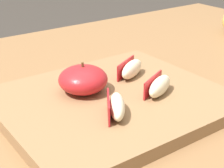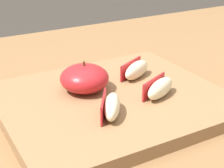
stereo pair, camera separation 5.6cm
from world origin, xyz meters
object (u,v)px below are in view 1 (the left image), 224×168
(cutting_board, at_px, (112,101))
(apple_wedge_right, at_px, (131,69))
(apple_half_skin_up, at_px, (83,79))
(apple_wedge_left, at_px, (159,86))
(apple_wedge_front, at_px, (116,106))

(cutting_board, xyz_separation_m, apple_wedge_right, (0.07, 0.04, 0.02))
(apple_half_skin_up, xyz_separation_m, apple_wedge_left, (0.09, -0.08, -0.01))
(apple_half_skin_up, bearing_deg, cutting_board, -52.57)
(apple_wedge_right, relative_size, apple_wedge_front, 1.03)
(apple_wedge_right, distance_m, apple_wedge_front, 0.14)
(apple_wedge_front, bearing_deg, apple_wedge_right, 43.06)
(cutting_board, relative_size, apple_wedge_front, 5.07)
(cutting_board, bearing_deg, apple_wedge_right, 30.14)
(apple_half_skin_up, bearing_deg, apple_wedge_left, -40.48)
(cutting_board, height_order, apple_wedge_right, apple_wedge_right)
(apple_wedge_right, height_order, apple_wedge_left, same)
(apple_wedge_right, xyz_separation_m, apple_wedge_front, (-0.10, -0.10, 0.00))
(apple_half_skin_up, relative_size, apple_wedge_front, 1.16)
(apple_half_skin_up, distance_m, apple_wedge_front, 0.09)
(apple_wedge_left, height_order, apple_wedge_front, same)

